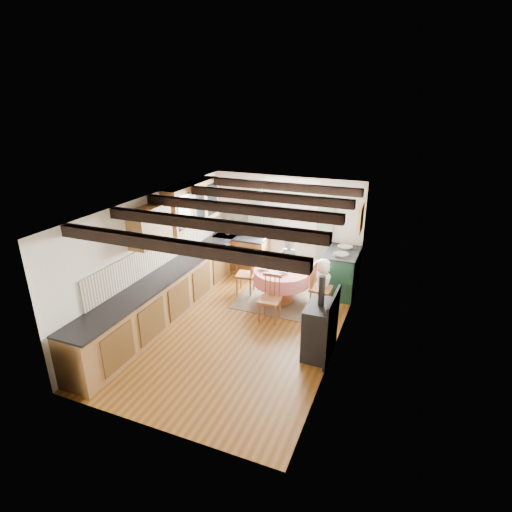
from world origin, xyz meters
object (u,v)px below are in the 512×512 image
at_px(aga_range, 341,272).
at_px(cup, 281,268).
at_px(chair_left, 245,273).
at_px(child_right, 322,283).
at_px(dining_table, 282,286).
at_px(child_far, 289,264).
at_px(cast_iron_stove, 320,316).
at_px(chair_right, 321,287).
at_px(chair_near, 270,299).

height_order(aga_range, cup, aga_range).
distance_m(chair_left, child_right, 1.72).
bearing_deg(dining_table, child_far, 93.34).
xyz_separation_m(cast_iron_stove, cup, (-1.22, 1.61, 0.03)).
bearing_deg(cast_iron_stove, chair_left, 140.83).
bearing_deg(cup, child_right, 5.20).
distance_m(chair_left, chair_right, 1.72).
xyz_separation_m(dining_table, chair_near, (0.04, -0.84, 0.11)).
relative_size(chair_left, cast_iron_stove, 0.64).
distance_m(dining_table, chair_near, 0.85).
xyz_separation_m(chair_right, aga_range, (0.23, 0.91, 0.00)).
bearing_deg(dining_table, aga_range, 39.30).
bearing_deg(aga_range, cast_iron_stove, -87.45).
height_order(dining_table, child_right, child_right).
xyz_separation_m(dining_table, chair_right, (0.85, -0.03, 0.13)).
bearing_deg(chair_near, chair_left, 132.47).
relative_size(chair_near, cast_iron_stove, 0.64).
bearing_deg(cast_iron_stove, child_far, 119.35).
xyz_separation_m(chair_near, cup, (-0.07, 0.86, 0.29)).
height_order(chair_right, aga_range, aga_range).
bearing_deg(chair_left, child_far, 112.42).
relative_size(chair_right, cast_iron_stove, 0.68).
height_order(chair_left, child_far, child_far).
xyz_separation_m(aga_range, cast_iron_stove, (0.11, -2.47, 0.23)).
height_order(cast_iron_stove, cup, cast_iron_stove).
bearing_deg(chair_right, chair_near, 137.99).
distance_m(chair_near, child_right, 1.24).
bearing_deg(cup, chair_near, -85.07).
bearing_deg(dining_table, chair_near, -87.19).
bearing_deg(cup, chair_left, 175.19).
bearing_deg(child_right, aga_range, -17.96).
xyz_separation_m(chair_near, child_far, (-0.08, 1.43, 0.15)).
bearing_deg(dining_table, cup, 151.02).
bearing_deg(cup, dining_table, -28.98).
bearing_deg(child_right, chair_near, 138.02).
distance_m(cast_iron_stove, child_far, 2.50).
xyz_separation_m(chair_left, cup, (0.84, -0.07, 0.29)).
height_order(dining_table, cup, cup).
bearing_deg(cast_iron_stove, aga_range, 92.55).
bearing_deg(child_far, child_right, 156.54).
bearing_deg(cast_iron_stove, chair_near, 146.91).
bearing_deg(chair_near, child_far, 91.06).
xyz_separation_m(chair_near, chair_right, (0.81, 0.81, 0.03)).
distance_m(dining_table, cast_iron_stove, 2.02).
height_order(chair_near, cast_iron_stove, cast_iron_stove).
bearing_deg(cup, chair_right, -2.93).
relative_size(cast_iron_stove, child_right, 1.38).
height_order(chair_right, child_right, child_right).
bearing_deg(child_far, chair_right, 150.76).
bearing_deg(chair_near, cup, 92.97).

